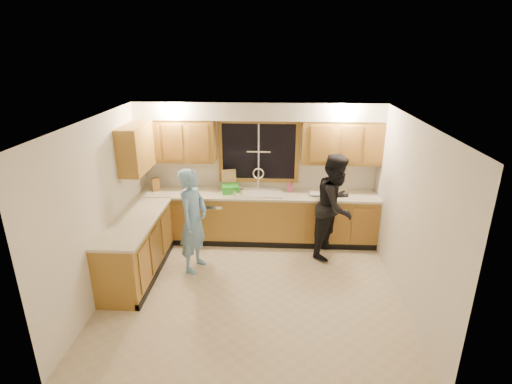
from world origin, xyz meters
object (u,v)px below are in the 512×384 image
(woman, at_px, (335,206))
(bowl, at_px, (315,194))
(knife_block, at_px, (156,185))
(man, at_px, (193,221))
(sink, at_px, (258,196))
(stove, at_px, (124,267))
(dishwasher, at_px, (211,219))
(soap_bottle, at_px, (290,186))
(dish_crate, at_px, (230,189))

(woman, bearing_deg, bowl, 71.46)
(knife_block, bearing_deg, man, -79.59)
(sink, distance_m, knife_block, 1.84)
(stove, relative_size, bowl, 4.59)
(sink, xyz_separation_m, dishwasher, (-0.85, -0.01, -0.45))
(woman, relative_size, bowl, 9.00)
(soap_bottle, height_order, bowl, soap_bottle)
(stove, relative_size, soap_bottle, 4.65)
(man, relative_size, knife_block, 7.14)
(dishwasher, relative_size, stove, 0.91)
(bowl, bearing_deg, knife_block, 177.85)
(woman, height_order, knife_block, woman)
(sink, relative_size, bowl, 4.39)
(knife_block, distance_m, soap_bottle, 2.40)
(sink, relative_size, man, 0.52)
(knife_block, height_order, bowl, knife_block)
(man, bearing_deg, dishwasher, 11.75)
(soap_bottle, bearing_deg, dish_crate, -172.98)
(dishwasher, relative_size, woman, 0.47)
(dishwasher, bearing_deg, sink, 0.99)
(knife_block, distance_m, bowl, 2.83)
(soap_bottle, bearing_deg, knife_block, -177.27)
(stove, bearing_deg, bowl, 31.90)
(sink, xyz_separation_m, dish_crate, (-0.49, 0.01, 0.12))
(man, height_order, knife_block, man)
(sink, bearing_deg, dish_crate, 179.17)
(soap_bottle, bearing_deg, man, -142.17)
(dishwasher, xyz_separation_m, bowl, (1.85, -0.07, 0.53))
(dishwasher, relative_size, soap_bottle, 4.24)
(soap_bottle, xyz_separation_m, bowl, (0.43, -0.22, -0.07))
(knife_block, xyz_separation_m, dish_crate, (1.34, -0.02, -0.05))
(soap_bottle, bearing_deg, sink, -166.40)
(dish_crate, height_order, bowl, dish_crate)
(sink, relative_size, woman, 0.49)
(sink, bearing_deg, woman, -18.61)
(stove, xyz_separation_m, knife_block, (-0.03, 1.85, 0.59))
(dishwasher, bearing_deg, woman, -11.16)
(woman, distance_m, bowl, 0.48)
(knife_block, distance_m, dish_crate, 1.34)
(sink, relative_size, stove, 0.96)
(knife_block, xyz_separation_m, soap_bottle, (2.40, 0.11, -0.02))
(man, bearing_deg, stove, 149.89)
(man, distance_m, woman, 2.34)
(sink, xyz_separation_m, stove, (-1.80, -1.82, -0.41))
(soap_bottle, distance_m, bowl, 0.49)
(dishwasher, bearing_deg, stove, -117.69)
(stove, distance_m, man, 1.22)
(dishwasher, relative_size, bowl, 4.19)
(soap_bottle, relative_size, bowl, 0.99)
(man, distance_m, dish_crate, 1.15)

